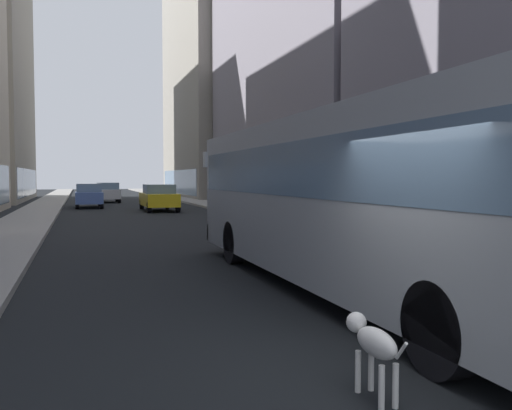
# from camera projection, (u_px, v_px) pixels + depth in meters

# --- Properties ---
(ground_plane) EXTENTS (120.00, 120.00, 0.00)m
(ground_plane) POSITION_uv_depth(u_px,v_px,m) (129.00, 206.00, 39.11)
(ground_plane) COLOR black
(sidewalk_left) EXTENTS (2.40, 110.00, 0.15)m
(sidewalk_left) POSITION_uv_depth(u_px,v_px,m) (45.00, 206.00, 37.34)
(sidewalk_left) COLOR gray
(sidewalk_left) RESTS_ON ground
(sidewalk_right) EXTENTS (2.40, 110.00, 0.15)m
(sidewalk_right) POSITION_uv_depth(u_px,v_px,m) (206.00, 204.00, 40.87)
(sidewalk_right) COLOR gray
(sidewalk_right) RESTS_ON ground
(building_right_mid) EXTENTS (9.19, 22.76, 21.94)m
(building_right_mid) POSITION_uv_depth(u_px,v_px,m) (320.00, 42.00, 35.79)
(building_right_mid) COLOR slate
(building_right_mid) RESTS_ON ground
(building_right_far) EXTENTS (11.34, 20.42, 24.56)m
(building_right_far) POSITION_uv_depth(u_px,v_px,m) (231.00, 80.00, 56.78)
(building_right_far) COLOR gray
(building_right_far) RESTS_ON ground
(transit_bus) EXTENTS (2.78, 11.53, 3.05)m
(transit_bus) POSITION_uv_depth(u_px,v_px,m) (348.00, 192.00, 9.70)
(transit_bus) COLOR #999EA3
(transit_bus) RESTS_ON ground
(car_blue_hatchback) EXTENTS (1.73, 4.56, 1.62)m
(car_blue_hatchback) POSITION_uv_depth(u_px,v_px,m) (89.00, 195.00, 36.68)
(car_blue_hatchback) COLOR #4C6BB7
(car_blue_hatchback) RESTS_ON ground
(car_silver_sedan) EXTENTS (1.85, 4.11, 1.62)m
(car_silver_sedan) POSITION_uv_depth(u_px,v_px,m) (108.00, 192.00, 44.50)
(car_silver_sedan) COLOR #B7BABF
(car_silver_sedan) RESTS_ON ground
(car_yellow_taxi) EXTENTS (1.88, 4.78, 1.62)m
(car_yellow_taxi) POSITION_uv_depth(u_px,v_px,m) (159.00, 197.00, 33.03)
(car_yellow_taxi) COLOR yellow
(car_yellow_taxi) RESTS_ON ground
(dalmatian_dog) EXTENTS (0.22, 0.96, 0.72)m
(dalmatian_dog) POSITION_uv_depth(u_px,v_px,m) (373.00, 343.00, 4.99)
(dalmatian_dog) COLOR white
(dalmatian_dog) RESTS_ON ground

